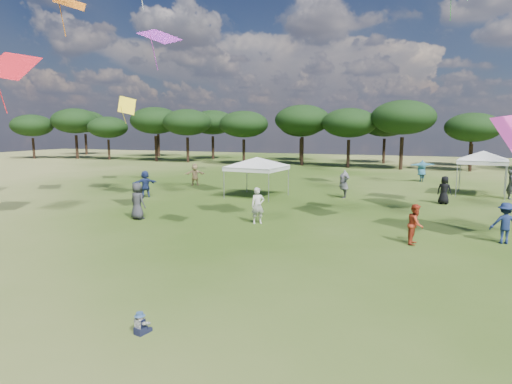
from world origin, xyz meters
The scene contains 5 objects.
tree_line centered at (2.39, 47.41, 5.42)m, with size 108.78×17.63×7.77m.
tent_left centered at (-4.94, 20.68, 2.51)m, with size 6.76×6.76×2.93m.
tent_right centered at (9.00, 26.50, 2.89)m, with size 6.00×6.00×3.32m.
toddler centered at (-0.63, 1.85, 0.22)m, with size 0.36×0.39×0.50m.
festival_crowd centered at (1.48, 21.65, 0.89)m, with size 28.89×22.71×1.90m.
Camera 1 is at (4.84, -5.53, 4.47)m, focal length 30.00 mm.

